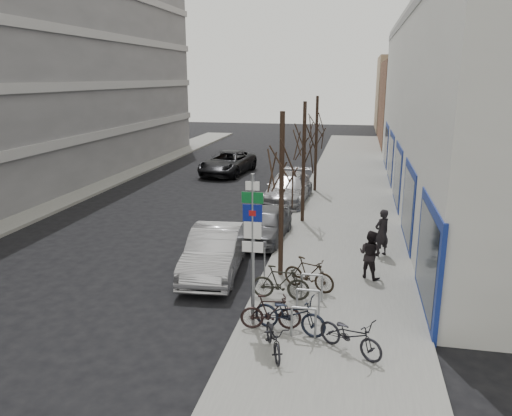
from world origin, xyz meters
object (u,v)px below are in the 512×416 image
at_px(tree_far, 317,121).
at_px(bike_near_right, 271,312).
at_px(pedestrian_far, 370,254).
at_px(tree_mid, 304,134).
at_px(tree_near, 282,156).
at_px(meter_back, 302,186).
at_px(bike_near_left, 274,335).
at_px(bike_rack, 308,300).
at_px(parked_car_mid, 266,224).
at_px(bike_far_curb, 351,332).
at_px(bike_far_inner, 309,274).
at_px(parked_car_back, 288,189).
at_px(highway_sign_pole, 253,241).
at_px(pedestrian_near, 382,233).
at_px(bike_mid_inner, 281,282).
at_px(lane_car, 228,163).
at_px(meter_mid, 288,213).
at_px(parked_car_front, 215,251).
at_px(meter_front, 264,257).
at_px(bike_mid_curb, 290,311).

relative_size(tree_far, bike_near_right, 3.43).
bearing_deg(pedestrian_far, tree_mid, -34.64).
relative_size(tree_near, meter_back, 4.33).
bearing_deg(pedestrian_far, bike_near_left, 96.56).
height_order(bike_rack, parked_car_mid, parked_car_mid).
bearing_deg(bike_far_curb, tree_near, 60.78).
bearing_deg(tree_far, bike_far_inner, -85.76).
bearing_deg(bike_far_curb, bike_far_inner, 54.03).
relative_size(meter_back, parked_car_back, 0.24).
xyz_separation_m(highway_sign_pole, bike_far_inner, (1.24, 2.47, -1.79)).
bearing_deg(bike_rack, pedestrian_far, 62.38).
height_order(tree_far, pedestrian_near, tree_far).
xyz_separation_m(tree_far, bike_mid_inner, (0.29, -14.88, -3.42)).
height_order(parked_car_back, lane_car, lane_car).
height_order(bike_near_left, parked_car_back, parked_car_back).
xyz_separation_m(meter_mid, meter_back, (0.00, 5.50, 0.00)).
height_order(bike_near_right, parked_car_front, parked_car_front).
relative_size(bike_rack, parked_car_front, 0.48).
bearing_deg(bike_near_left, meter_back, 73.08).
distance_m(tree_far, meter_mid, 8.62).
bearing_deg(bike_mid_inner, lane_car, 19.92).
distance_m(tree_near, bike_mid_inner, 3.92).
distance_m(tree_far, pedestrian_near, 11.41).
bearing_deg(tree_far, bike_near_left, -88.12).
bearing_deg(bike_near_left, bike_mid_inner, 74.91).
xyz_separation_m(bike_rack, bike_far_inner, (-0.16, 1.85, 0.01)).
distance_m(bike_near_right, parked_car_front, 4.59).
bearing_deg(bike_far_inner, bike_near_left, -165.23).
bearing_deg(bike_rack, bike_mid_inner, 131.84).
distance_m(tree_near, meter_front, 3.26).
bearing_deg(bike_mid_inner, tree_far, 2.02).
relative_size(bike_mid_curb, bike_mid_inner, 1.12).
bearing_deg(pedestrian_near, bike_far_curb, 41.56).
xyz_separation_m(bike_near_left, pedestrian_near, (2.75, 7.41, 0.40)).
relative_size(meter_back, bike_near_right, 0.79).
xyz_separation_m(tree_near, meter_back, (-0.45, 10.50, -3.19)).
bearing_deg(bike_mid_curb, tree_mid, 18.49).
bearing_deg(meter_mid, tree_mid, 73.30).
xyz_separation_m(meter_mid, bike_mid_curb, (1.28, -8.79, -0.17)).
height_order(highway_sign_pole, meter_mid, highway_sign_pole).
relative_size(parked_car_mid, lane_car, 0.72).
relative_size(tree_mid, lane_car, 0.97).
relative_size(parked_car_front, pedestrian_near, 2.71).
height_order(tree_far, parked_car_back, tree_far).
bearing_deg(parked_car_mid, lane_car, 114.00).
distance_m(tree_near, meter_mid, 5.95).
distance_m(bike_mid_inner, parked_car_back, 12.31).
bearing_deg(tree_far, pedestrian_far, -77.21).
xyz_separation_m(parked_car_front, parked_car_back, (1.07, 10.30, -0.02)).
relative_size(bike_near_left, bike_mid_inner, 0.90).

